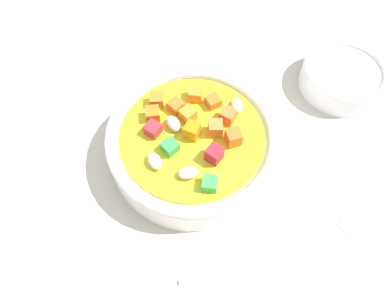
# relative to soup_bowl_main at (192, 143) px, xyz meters

# --- Properties ---
(ground_plane) EXTENTS (1.40, 1.40, 0.02)m
(ground_plane) POSITION_rel_soup_bowl_main_xyz_m (-0.00, -0.00, -0.04)
(ground_plane) COLOR #BAB2A0
(soup_bowl_main) EXTENTS (0.21, 0.21, 0.07)m
(soup_bowl_main) POSITION_rel_soup_bowl_main_xyz_m (0.00, 0.00, 0.00)
(soup_bowl_main) COLOR white
(soup_bowl_main) RESTS_ON ground_plane
(spoon) EXTENTS (0.22, 0.10, 0.01)m
(spoon) POSITION_rel_soup_bowl_main_xyz_m (0.13, -0.11, -0.03)
(spoon) COLOR silver
(spoon) RESTS_ON ground_plane
(side_bowl_small) EXTENTS (0.12, 0.12, 0.04)m
(side_bowl_small) POSITION_rel_soup_bowl_main_xyz_m (0.20, 0.13, -0.01)
(side_bowl_small) COLOR white
(side_bowl_small) RESTS_ON ground_plane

